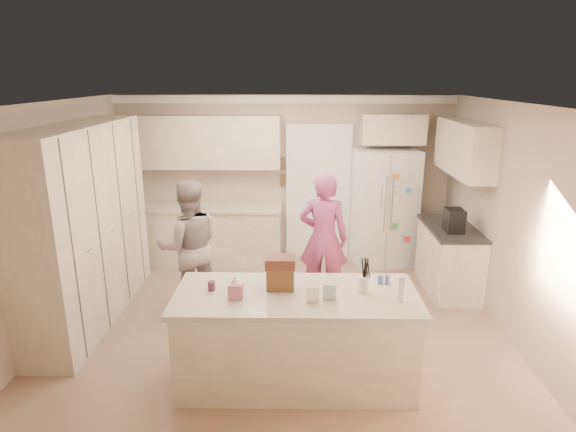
{
  "coord_description": "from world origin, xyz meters",
  "views": [
    {
      "loc": [
        0.19,
        -5.2,
        2.88
      ],
      "look_at": [
        0.1,
        0.35,
        1.25
      ],
      "focal_mm": 30.0,
      "sensor_mm": 36.0,
      "label": 1
    }
  ],
  "objects_px": {
    "tissue_box": "(236,290)",
    "island_base": "(296,339)",
    "coffee_maker": "(454,220)",
    "utensil_crock": "(366,284)",
    "refrigerator": "(384,207)",
    "dollhouse_body": "(280,278)",
    "teen_boy": "(189,246)",
    "teen_girl": "(323,238)"
  },
  "relations": [
    {
      "from": "tissue_box",
      "to": "island_base",
      "type": "bearing_deg",
      "value": 10.3
    },
    {
      "from": "coffee_maker",
      "to": "tissue_box",
      "type": "bearing_deg",
      "value": -142.43
    },
    {
      "from": "utensil_crock",
      "to": "island_base",
      "type": "bearing_deg",
      "value": -175.6
    },
    {
      "from": "coffee_maker",
      "to": "island_base",
      "type": "bearing_deg",
      "value": -137.17
    },
    {
      "from": "refrigerator",
      "to": "dollhouse_body",
      "type": "xyz_separation_m",
      "value": [
        -1.51,
        -3.04,
        0.14
      ]
    },
    {
      "from": "refrigerator",
      "to": "teen_boy",
      "type": "height_order",
      "value": "refrigerator"
    },
    {
      "from": "island_base",
      "to": "dollhouse_body",
      "type": "bearing_deg",
      "value": 146.31
    },
    {
      "from": "refrigerator",
      "to": "tissue_box",
      "type": "xyz_separation_m",
      "value": [
        -1.91,
        -3.24,
        0.1
      ]
    },
    {
      "from": "tissue_box",
      "to": "dollhouse_body",
      "type": "xyz_separation_m",
      "value": [
        0.4,
        0.2,
        0.04
      ]
    },
    {
      "from": "utensil_crock",
      "to": "teen_girl",
      "type": "distance_m",
      "value": 1.73
    },
    {
      "from": "teen_girl",
      "to": "dollhouse_body",
      "type": "bearing_deg",
      "value": 82.05
    },
    {
      "from": "teen_boy",
      "to": "island_base",
      "type": "bearing_deg",
      "value": 113.96
    },
    {
      "from": "island_base",
      "to": "refrigerator",
      "type": "bearing_deg",
      "value": 66.53
    },
    {
      "from": "refrigerator",
      "to": "dollhouse_body",
      "type": "height_order",
      "value": "refrigerator"
    },
    {
      "from": "coffee_maker",
      "to": "teen_boy",
      "type": "relative_size",
      "value": 0.18
    },
    {
      "from": "coffee_maker",
      "to": "dollhouse_body",
      "type": "bearing_deg",
      "value": -140.71
    },
    {
      "from": "utensil_crock",
      "to": "tissue_box",
      "type": "relative_size",
      "value": 1.07
    },
    {
      "from": "coffee_maker",
      "to": "island_base",
      "type": "relative_size",
      "value": 0.14
    },
    {
      "from": "teen_boy",
      "to": "utensil_crock",
      "type": "bearing_deg",
      "value": 126.18
    },
    {
      "from": "refrigerator",
      "to": "island_base",
      "type": "xyz_separation_m",
      "value": [
        -1.36,
        -3.14,
        -0.46
      ]
    },
    {
      "from": "refrigerator",
      "to": "teen_girl",
      "type": "distance_m",
      "value": 1.73
    },
    {
      "from": "utensil_crock",
      "to": "teen_girl",
      "type": "xyz_separation_m",
      "value": [
        -0.3,
        1.7,
        -0.13
      ]
    },
    {
      "from": "coffee_maker",
      "to": "utensil_crock",
      "type": "xyz_separation_m",
      "value": [
        -1.4,
        -1.85,
        -0.07
      ]
    },
    {
      "from": "island_base",
      "to": "utensil_crock",
      "type": "xyz_separation_m",
      "value": [
        0.65,
        0.05,
        0.56
      ]
    },
    {
      "from": "island_base",
      "to": "teen_girl",
      "type": "xyz_separation_m",
      "value": [
        0.35,
        1.75,
        0.43
      ]
    },
    {
      "from": "tissue_box",
      "to": "dollhouse_body",
      "type": "distance_m",
      "value": 0.45
    },
    {
      "from": "coffee_maker",
      "to": "dollhouse_body",
      "type": "relative_size",
      "value": 1.15
    },
    {
      "from": "island_base",
      "to": "teen_boy",
      "type": "height_order",
      "value": "teen_boy"
    },
    {
      "from": "refrigerator",
      "to": "tissue_box",
      "type": "relative_size",
      "value": 12.86
    },
    {
      "from": "island_base",
      "to": "utensil_crock",
      "type": "distance_m",
      "value": 0.86
    },
    {
      "from": "tissue_box",
      "to": "teen_boy",
      "type": "relative_size",
      "value": 0.08
    },
    {
      "from": "coffee_maker",
      "to": "island_base",
      "type": "distance_m",
      "value": 2.87
    },
    {
      "from": "island_base",
      "to": "teen_girl",
      "type": "relative_size",
      "value": 1.27
    },
    {
      "from": "refrigerator",
      "to": "island_base",
      "type": "height_order",
      "value": "refrigerator"
    },
    {
      "from": "utensil_crock",
      "to": "teen_boy",
      "type": "bearing_deg",
      "value": 143.9
    },
    {
      "from": "teen_girl",
      "to": "teen_boy",
      "type": "bearing_deg",
      "value": 17.5
    },
    {
      "from": "coffee_maker",
      "to": "utensil_crock",
      "type": "distance_m",
      "value": 2.32
    },
    {
      "from": "coffee_maker",
      "to": "island_base",
      "type": "xyz_separation_m",
      "value": [
        -2.05,
        -1.9,
        -0.63
      ]
    },
    {
      "from": "island_base",
      "to": "tissue_box",
      "type": "xyz_separation_m",
      "value": [
        -0.55,
        -0.1,
        0.56
      ]
    },
    {
      "from": "refrigerator",
      "to": "utensil_crock",
      "type": "height_order",
      "value": "refrigerator"
    },
    {
      "from": "refrigerator",
      "to": "dollhouse_body",
      "type": "distance_m",
      "value": 3.4
    },
    {
      "from": "island_base",
      "to": "teen_girl",
      "type": "bearing_deg",
      "value": 78.67
    }
  ]
}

